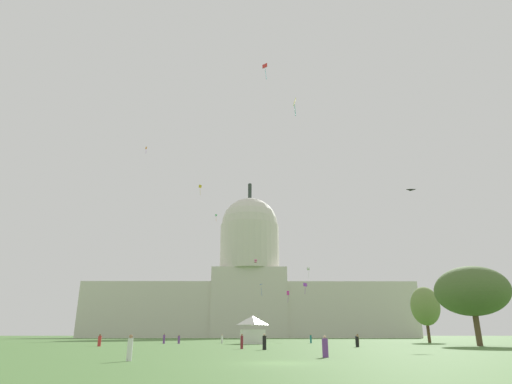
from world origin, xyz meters
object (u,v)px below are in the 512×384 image
person_tan_front_center (358,339)px  person_purple_front_right (164,339)px  person_black_back_center (357,342)px  kite_blue_mid (262,286)px  event_tent (253,330)px  kite_pink_mid (256,261)px  tree_east_near (472,291)px  person_white_mid_right (130,349)px  capitol_building (249,288)px  person_teal_near_tree_west (311,339)px  kite_yellow_mid (295,103)px  kite_magenta_low (288,294)px  person_white_front_left (222,339)px  person_black_back_right (264,342)px  person_red_lawn_far_right (100,341)px  person_purple_aisle_center (179,340)px  person_denim_edge_west (357,339)px  person_maroon_edge_east (242,342)px  kite_violet_low (305,285)px  tree_east_far (425,306)px  kite_green_high (216,215)px  person_purple_back_left (325,347)px  kite_red_high (265,67)px  kite_gold_high (200,187)px  kite_white_mid (308,269)px  kite_orange_high (146,149)px

person_tan_front_center → person_purple_front_right: (-34.83, 3.33, 0.02)m
person_black_back_center → kite_blue_mid: size_ratio=0.41×
event_tent → kite_pink_mid: size_ratio=4.60×
tree_east_near → person_white_mid_right: tree_east_near is taller
capitol_building → kite_blue_mid: 46.01m
person_teal_near_tree_west → person_black_back_center: size_ratio=1.10×
kite_yellow_mid → kite_magenta_low: size_ratio=0.65×
person_black_back_center → kite_blue_mid: kite_blue_mid is taller
person_white_front_left → person_black_back_center: size_ratio=1.04×
person_black_back_center → person_black_back_right: bearing=13.4°
capitol_building → person_red_lawn_far_right: 136.78m
person_black_back_center → person_purple_aisle_center: 35.15m
person_tan_front_center → kite_magenta_low: size_ratio=0.40×
person_black_back_center → capitol_building: bearing=-109.0°
person_denim_edge_west → kite_pink_mid: size_ratio=1.24×
person_purple_aisle_center → person_teal_near_tree_west: bearing=145.5°
person_white_mid_right → person_teal_near_tree_west: person_teal_near_tree_west is taller
person_black_back_center → person_maroon_edge_east: size_ratio=0.91×
kite_violet_low → person_denim_edge_west: bearing=42.2°
tree_east_far → person_black_back_right: 53.34m
person_teal_near_tree_west → person_maroon_edge_east: person_teal_near_tree_west is taller
kite_green_high → kite_pink_mid: 23.75m
person_purple_back_left → person_white_mid_right: bearing=-79.1°
tree_east_far → kite_red_high: (-33.61, -19.07, 44.65)m
person_maroon_edge_east → kite_blue_mid: bearing=29.1°
person_teal_near_tree_west → kite_red_high: kite_red_high is taller
kite_gold_high → kite_green_high: bearing=-79.1°
kite_violet_low → kite_pink_mid: kite_pink_mid is taller
person_purple_back_left → kite_magenta_low: (7.36, 123.41, 14.84)m
kite_green_high → kite_white_mid: kite_green_high is taller
person_tan_front_center → person_purple_aisle_center: 32.37m
person_maroon_edge_east → kite_pink_mid: 116.37m
capitol_building → person_red_lawn_far_right: capitol_building is taller
person_purple_aisle_center → kite_violet_low: kite_violet_low is taller
kite_green_high → kite_pink_mid: bearing=26.1°
event_tent → person_purple_aisle_center: event_tent is taller
kite_magenta_low → kite_green_high: bearing=-108.5°
person_white_mid_right → kite_violet_low: kite_violet_low is taller
person_teal_near_tree_west → person_purple_back_left: bearing=145.0°
kite_orange_high → kite_gold_high: bearing=-106.8°
person_denim_edge_west → person_purple_aisle_center: (-33.75, -4.23, 0.01)m
person_denim_edge_west → kite_white_mid: 64.90m
person_white_front_left → person_black_back_right: person_black_back_right is taller
person_purple_back_left → kite_magenta_low: bearing=169.6°
person_purple_front_right → kite_violet_low: (28.96, 21.86, 12.15)m
person_white_front_left → person_red_lawn_far_right: 25.42m
person_purple_aisle_center → person_white_front_left: bearing=150.4°
person_black_back_center → kite_green_high: (-28.75, 100.96, 45.50)m
kite_violet_low → kite_gold_high: 48.10m
person_tan_front_center → person_purple_front_right: 34.99m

